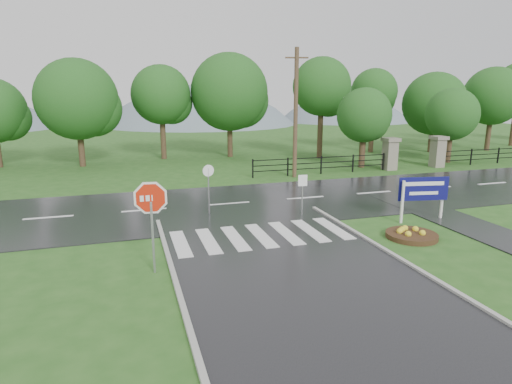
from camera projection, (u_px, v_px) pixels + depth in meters
name	position (u px, v px, depth m)	size (l,w,h in m)	color
ground	(318.00, 296.00, 11.39)	(120.00, 120.00, 0.00)	#27561C
main_road	(229.00, 204.00, 20.70)	(90.00, 8.00, 0.04)	black
walkway	(465.00, 224.00, 17.56)	(2.20, 11.00, 0.04)	#28282B
crosswalk	(261.00, 235.00, 16.03)	(6.50, 2.80, 0.02)	silver
pillar_west	(390.00, 153.00, 29.76)	(1.00, 1.00, 2.24)	gray
pillar_east	(438.00, 151.00, 30.91)	(1.00, 1.00, 2.24)	gray
fence_west	(321.00, 163.00, 28.35)	(9.58, 0.08, 1.20)	black
hills	(177.00, 212.00, 76.40)	(102.00, 48.00, 48.00)	slate
treeline	(200.00, 161.00, 34.01)	(83.20, 5.20, 10.00)	#194E18
stop_sign	(151.00, 207.00, 12.41)	(1.32, 0.17, 2.97)	#939399
estate_billboard	(423.00, 191.00, 17.75)	(2.13, 0.44, 1.88)	silver
flower_bed	(412.00, 234.00, 15.90)	(1.88, 1.88, 0.38)	#332111
reg_sign_small	(303.00, 186.00, 18.54)	(0.41, 0.07, 1.83)	#939399
reg_sign_round	(209.00, 183.00, 18.68)	(0.51, 0.12, 2.24)	#939399
utility_pole_east	(296.00, 113.00, 26.52)	(1.40, 0.43, 7.96)	#473523
entrance_tree_left	(364.00, 115.00, 30.20)	(3.84, 3.84, 5.66)	#3D2B1C
entrance_tree_right	(452.00, 115.00, 32.39)	(3.93, 3.93, 5.65)	#3D2B1C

